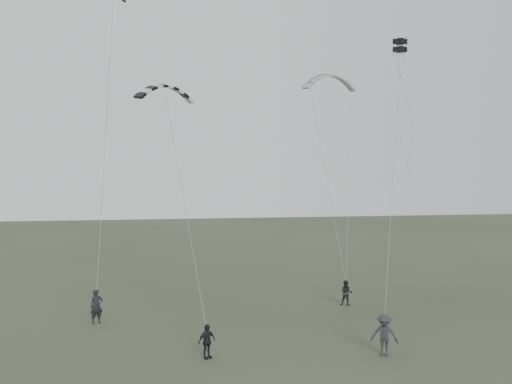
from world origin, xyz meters
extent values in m
plane|color=#303A27|center=(0.00, 0.00, 0.00)|extent=(140.00, 140.00, 0.00)
imported|color=black|center=(-7.87, 4.78, 0.93)|extent=(0.80, 0.68, 1.86)
imported|color=black|center=(7.08, 6.00, 0.79)|extent=(0.95, 0.86, 1.58)
imported|color=black|center=(-2.22, -1.57, 0.77)|extent=(0.96, 0.79, 1.54)
imported|color=#2A2B30|center=(5.75, -2.61, 0.96)|extent=(1.43, 1.20, 1.91)
camera|label=1|loc=(-3.75, -23.66, 8.23)|focal=35.00mm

